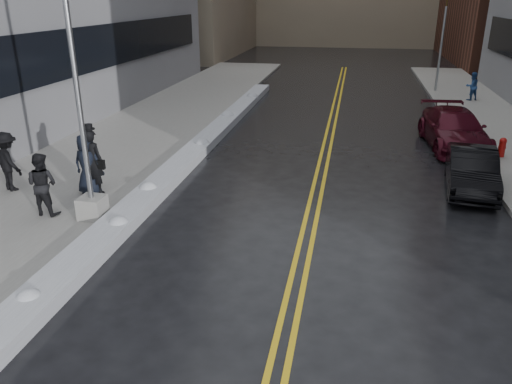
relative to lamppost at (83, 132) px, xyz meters
The scene contains 15 objects.
ground 4.62m from the lamppost, 31.22° to the right, with size 160.00×160.00×0.00m, color black.
sidewalk_west 8.72m from the lamppost, 107.03° to the left, with size 5.50×50.00×0.15m, color gray.
lane_line_left 10.12m from the lamppost, 54.77° to the left, with size 0.12×50.00×0.01m, color gold.
lane_line_right 10.29m from the lamppost, 53.36° to the left, with size 0.12×50.00×0.01m, color gold.
snow_ridge 6.50m from the lamppost, 81.94° to the left, with size 0.90×30.00×0.34m, color silver.
lamppost is the anchor object (origin of this frame).
fire_hydrant 14.81m from the lamppost, 33.04° to the left, with size 0.26×0.26×0.73m.
traffic_signal 24.98m from the lamppost, 61.79° to the left, with size 0.16×0.20×6.00m.
pedestrian_fedora 2.32m from the lamppost, 115.16° to the left, with size 0.73×0.48×1.99m, color black.
pedestrian_b 2.06m from the lamppost, behind, with size 0.85×0.66×1.75m, color black.
pedestrian_c 2.40m from the lamppost, 119.96° to the left, with size 0.91×0.59×1.86m, color black.
pedestrian_e 4.05m from the lamppost, 157.30° to the left, with size 1.19×0.68×1.83m, color black.
pedestrian_east 23.40m from the lamppost, 55.17° to the left, with size 0.77×0.60×1.58m, color navy.
car_black 11.64m from the lamppost, 23.40° to the left, with size 1.40×4.01×1.32m, color black.
car_maroon 14.47m from the lamppost, 41.22° to the left, with size 2.11×5.19×1.51m, color #3B0915.
Camera 1 is at (3.41, -9.30, 5.81)m, focal length 35.00 mm.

